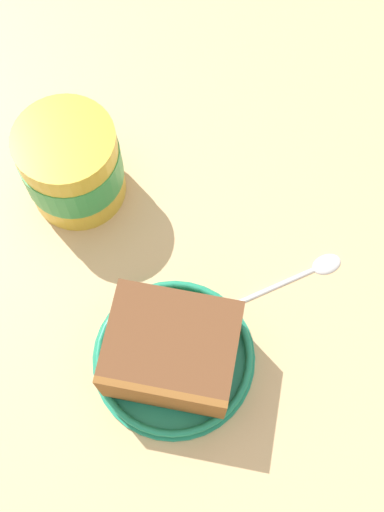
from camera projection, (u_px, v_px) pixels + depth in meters
ground_plane at (197, 316)px, 62.06cm from camera, size 114.11×114.11×3.66cm
small_plate at (174, 356)px, 58.01cm from camera, size 15.04×15.04×1.38cm
cake_slice at (172, 350)px, 54.71cm from camera, size 14.08×14.10×6.81cm
tea_mug at (71, 164)px, 60.69cm from camera, size 12.16×9.72×9.69cm
teaspoon at (305, 273)px, 61.43cm from camera, size 3.44×13.88×0.80cm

